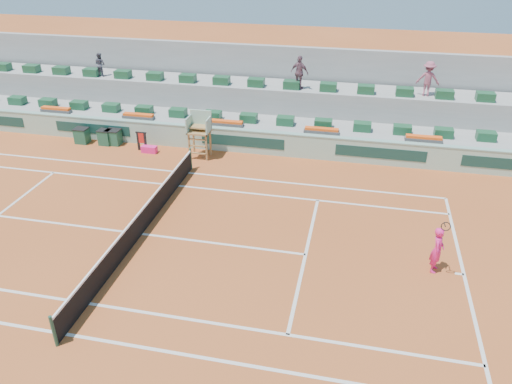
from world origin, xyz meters
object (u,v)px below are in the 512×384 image
umpire_chair (200,128)px  tennis_player (437,250)px  drink_cooler_a (114,137)px  player_bag (149,149)px

umpire_chair → tennis_player: umpire_chair is taller
umpire_chair → drink_cooler_a: bearing=174.5°
player_bag → drink_cooler_a: 2.40m
drink_cooler_a → tennis_player: size_ratio=0.37×
drink_cooler_a → tennis_player: tennis_player is taller
umpire_chair → player_bag: bearing=-177.3°
umpire_chair → drink_cooler_a: size_ratio=2.86×
umpire_chair → drink_cooler_a: umpire_chair is taller
player_bag → umpire_chair: (2.80, 0.13, 1.37)m
umpire_chair → tennis_player: size_ratio=1.05×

